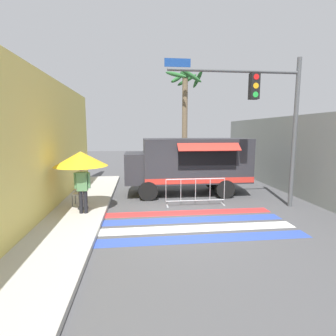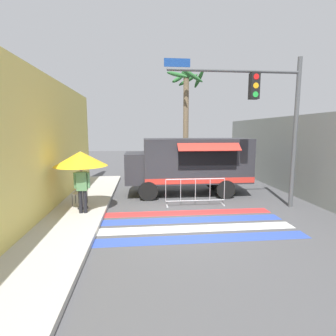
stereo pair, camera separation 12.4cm
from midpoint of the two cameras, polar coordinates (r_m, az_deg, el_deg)
ground_plane at (r=8.71m, az=4.21°, el=-11.36°), size 60.00×60.00×0.00m
sidewalk_left at (r=9.22m, az=-27.82°, el=-10.73°), size 4.40×16.00×0.14m
building_left_facade at (r=8.70m, az=-27.50°, el=3.89°), size 0.25×16.00×4.80m
concrete_wall_right at (r=13.12m, az=26.14°, el=2.42°), size 0.20×16.00×3.57m
crosswalk_painted at (r=8.40m, az=4.61°, el=-12.09°), size 6.40×2.84×0.01m
food_truck at (r=11.90m, az=4.41°, el=1.37°), size 5.53×2.51×2.55m
traffic_signal_pole at (r=10.39m, az=21.54°, el=12.23°), size 4.96×0.29×5.51m
patio_umbrella at (r=9.60m, az=-18.14°, el=1.88°), size 1.85×1.85×2.05m
folding_chair at (r=10.43m, az=-18.23°, el=-4.65°), size 0.47×0.47×0.87m
vendor_person at (r=9.20m, az=-17.83°, el=-3.69°), size 0.53×0.22×1.65m
barricade_front at (r=10.28m, az=6.32°, el=-5.22°), size 2.34×0.44×1.07m
palm_tree at (r=16.38m, az=4.22°, el=13.94°), size 2.31×2.21×6.57m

